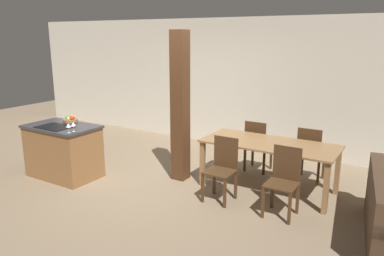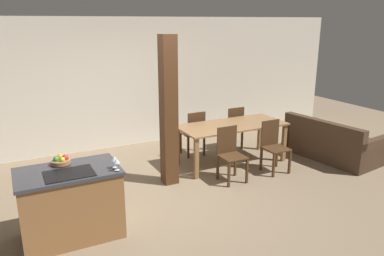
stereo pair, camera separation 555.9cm
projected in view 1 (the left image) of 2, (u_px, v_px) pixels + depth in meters
ground_plane at (154, 182)px, 6.13m from camera, size 16.00×16.00×0.00m
wall_back at (228, 83)px, 7.98m from camera, size 11.20×0.08×2.70m
kitchen_island at (64, 151)px, 6.30m from camera, size 1.22×0.75×0.90m
fruit_bowl at (70, 120)px, 6.38m from camera, size 0.24×0.24×0.12m
wine_glass_near at (68, 126)px, 5.65m from camera, size 0.08×0.08×0.15m
wine_glass_middle at (73, 124)px, 5.73m from camera, size 0.08×0.08×0.15m
dining_table at (269, 149)px, 5.68m from camera, size 2.02×0.89×0.76m
dining_chair_near_left at (222, 168)px, 5.40m from camera, size 0.40×0.40×0.91m
dining_chair_near_right at (283, 180)px, 4.94m from camera, size 0.40×0.40×0.91m
dining_chair_far_left at (257, 145)px, 6.51m from camera, size 0.40×0.40×0.91m
dining_chair_far_right at (310, 153)px, 6.05m from camera, size 0.40×0.40×0.91m
timber_post at (180, 107)px, 6.01m from camera, size 0.24×0.24×2.43m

